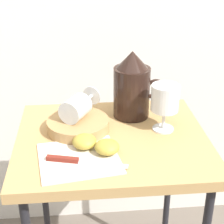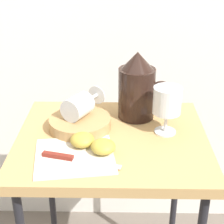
{
  "view_description": "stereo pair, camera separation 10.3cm",
  "coord_description": "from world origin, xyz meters",
  "px_view_note": "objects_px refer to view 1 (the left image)",
  "views": [
    {
      "loc": [
        -0.09,
        -0.92,
        1.26
      ],
      "look_at": [
        0.0,
        0.0,
        0.8
      ],
      "focal_mm": 58.95,
      "sensor_mm": 36.0,
      "label": 1
    },
    {
      "loc": [
        0.02,
        -0.93,
        1.26
      ],
      "look_at": [
        0.0,
        0.0,
        0.8
      ],
      "focal_mm": 58.95,
      "sensor_mm": 36.0,
      "label": 2
    }
  ],
  "objects_px": {
    "table": "(112,158)",
    "wine_glass_tipped_near": "(76,108)",
    "basket_tray": "(78,125)",
    "knife": "(75,161)",
    "apple_half_left": "(84,141)",
    "wine_glass_upright": "(165,100)",
    "pitcher": "(132,90)",
    "apple_half_right": "(107,147)"
  },
  "relations": [
    {
      "from": "wine_glass_tipped_near",
      "to": "knife",
      "type": "height_order",
      "value": "wine_glass_tipped_near"
    },
    {
      "from": "apple_half_left",
      "to": "knife",
      "type": "height_order",
      "value": "apple_half_left"
    },
    {
      "from": "pitcher",
      "to": "table",
      "type": "bearing_deg",
      "value": -119.72
    },
    {
      "from": "table",
      "to": "apple_half_right",
      "type": "height_order",
      "value": "apple_half_right"
    },
    {
      "from": "pitcher",
      "to": "wine_glass_tipped_near",
      "type": "height_order",
      "value": "pitcher"
    },
    {
      "from": "wine_glass_upright",
      "to": "apple_half_right",
      "type": "distance_m",
      "value": 0.23
    },
    {
      "from": "table",
      "to": "basket_tray",
      "type": "bearing_deg",
      "value": 153.83
    },
    {
      "from": "wine_glass_upright",
      "to": "apple_half_right",
      "type": "relative_size",
      "value": 2.16
    },
    {
      "from": "wine_glass_tipped_near",
      "to": "pitcher",
      "type": "bearing_deg",
      "value": 22.52
    },
    {
      "from": "table",
      "to": "wine_glass_upright",
      "type": "distance_m",
      "value": 0.23
    },
    {
      "from": "basket_tray",
      "to": "knife",
      "type": "distance_m",
      "value": 0.18
    },
    {
      "from": "wine_glass_upright",
      "to": "wine_glass_tipped_near",
      "type": "relative_size",
      "value": 0.9
    },
    {
      "from": "apple_half_left",
      "to": "apple_half_right",
      "type": "distance_m",
      "value": 0.07
    },
    {
      "from": "wine_glass_upright",
      "to": "basket_tray",
      "type": "bearing_deg",
      "value": 175.8
    },
    {
      "from": "knife",
      "to": "apple_half_left",
      "type": "bearing_deg",
      "value": 68.83
    },
    {
      "from": "apple_half_left",
      "to": "knife",
      "type": "xyz_separation_m",
      "value": [
        -0.03,
        -0.07,
        -0.01
      ]
    },
    {
      "from": "basket_tray",
      "to": "pitcher",
      "type": "xyz_separation_m",
      "value": [
        0.17,
        0.08,
        0.07
      ]
    },
    {
      "from": "table",
      "to": "wine_glass_tipped_near",
      "type": "bearing_deg",
      "value": 149.41
    },
    {
      "from": "wine_glass_upright",
      "to": "knife",
      "type": "distance_m",
      "value": 0.32
    },
    {
      "from": "table",
      "to": "basket_tray",
      "type": "xyz_separation_m",
      "value": [
        -0.1,
        0.05,
        0.09
      ]
    },
    {
      "from": "wine_glass_upright",
      "to": "apple_half_left",
      "type": "distance_m",
      "value": 0.26
    },
    {
      "from": "table",
      "to": "basket_tray",
      "type": "distance_m",
      "value": 0.14
    },
    {
      "from": "basket_tray",
      "to": "knife",
      "type": "bearing_deg",
      "value": -93.58
    },
    {
      "from": "apple_half_right",
      "to": "knife",
      "type": "bearing_deg",
      "value": -157.14
    },
    {
      "from": "wine_glass_tipped_near",
      "to": "basket_tray",
      "type": "bearing_deg",
      "value": -74.85
    },
    {
      "from": "table",
      "to": "wine_glass_upright",
      "type": "relative_size",
      "value": 5.02
    },
    {
      "from": "wine_glass_upright",
      "to": "apple_half_right",
      "type": "bearing_deg",
      "value": -146.02
    },
    {
      "from": "wine_glass_upright",
      "to": "knife",
      "type": "bearing_deg",
      "value": -149.39
    },
    {
      "from": "apple_half_left",
      "to": "wine_glass_upright",
      "type": "bearing_deg",
      "value": 20.0
    },
    {
      "from": "apple_half_left",
      "to": "wine_glass_tipped_near",
      "type": "bearing_deg",
      "value": 99.4
    },
    {
      "from": "wine_glass_tipped_near",
      "to": "apple_half_left",
      "type": "bearing_deg",
      "value": -80.6
    },
    {
      "from": "basket_tray",
      "to": "apple_half_left",
      "type": "xyz_separation_m",
      "value": [
        0.02,
        -0.11,
        0.0
      ]
    },
    {
      "from": "table",
      "to": "wine_glass_tipped_near",
      "type": "relative_size",
      "value": 4.52
    },
    {
      "from": "table",
      "to": "apple_half_left",
      "type": "height_order",
      "value": "apple_half_left"
    },
    {
      "from": "basket_tray",
      "to": "knife",
      "type": "xyz_separation_m",
      "value": [
        -0.01,
        -0.18,
        -0.01
      ]
    },
    {
      "from": "basket_tray",
      "to": "apple_half_left",
      "type": "relative_size",
      "value": 2.79
    },
    {
      "from": "wine_glass_upright",
      "to": "wine_glass_tipped_near",
      "type": "bearing_deg",
      "value": 173.3
    },
    {
      "from": "table",
      "to": "knife",
      "type": "height_order",
      "value": "knife"
    },
    {
      "from": "wine_glass_tipped_near",
      "to": "apple_half_right",
      "type": "distance_m",
      "value": 0.18
    },
    {
      "from": "apple_half_left",
      "to": "knife",
      "type": "distance_m",
      "value": 0.08
    },
    {
      "from": "table",
      "to": "apple_half_left",
      "type": "distance_m",
      "value": 0.14
    },
    {
      "from": "basket_tray",
      "to": "wine_glass_upright",
      "type": "height_order",
      "value": "wine_glass_upright"
    }
  ]
}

